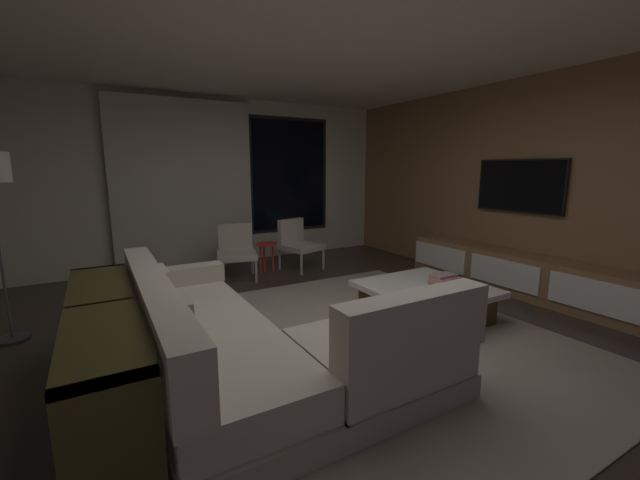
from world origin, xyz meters
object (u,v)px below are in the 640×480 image
book_stack_on_coffee_table (444,280)px  media_console (517,274)px  side_stool (266,249)px  sectional_couch (249,345)px  console_table_behind_couch (106,351)px  accent_chair_near_window (297,241)px  coffee_table (425,302)px  accent_chair_by_curtain (236,249)px  mounted_tv (519,186)px

book_stack_on_coffee_table → media_console: 1.45m
side_stool → media_console: 3.45m
sectional_couch → console_table_behind_couch: bearing=171.9°
media_console → side_stool: bearing=133.4°
accent_chair_near_window → media_console: 3.13m
media_console → console_table_behind_couch: 4.57m
coffee_table → media_console: (1.63, 0.04, 0.06)m
accent_chair_by_curtain → side_stool: bearing=4.0°
book_stack_on_coffee_table → media_console: (1.44, 0.10, -0.16)m
book_stack_on_coffee_table → media_console: size_ratio=0.09×
accent_chair_by_curtain → side_stool: accent_chair_by_curtain is taller
accent_chair_near_window → mounted_tv: (2.01, -2.33, 0.92)m
coffee_table → console_table_behind_couch: (-2.94, -0.12, 0.22)m
sectional_couch → media_console: (3.66, 0.28, -0.04)m
book_stack_on_coffee_table → accent_chair_by_curtain: bearing=118.6°
accent_chair_near_window → accent_chair_by_curtain: (-1.01, -0.05, 0.00)m
accent_chair_near_window → console_table_behind_couch: (-2.74, -2.68, -0.03)m
coffee_table → mounted_tv: 2.16m
sectional_couch → coffee_table: size_ratio=2.16×
coffee_table → book_stack_on_coffee_table: size_ratio=3.95×
media_console → mounted_tv: size_ratio=2.65×
book_stack_on_coffee_table → accent_chair_near_window: (-0.39, 2.63, 0.02)m
side_stool → media_console: media_console is taller
book_stack_on_coffee_table → side_stool: size_ratio=0.64×
sectional_couch → console_table_behind_couch: size_ratio=1.19×
coffee_table → media_console: size_ratio=0.37×
side_stool → console_table_behind_couch: 3.45m
media_console → console_table_behind_couch: (-4.57, -0.15, 0.16)m
coffee_table → accent_chair_by_curtain: 2.80m
accent_chair_by_curtain → mounted_tv: mounted_tv is taller
sectional_couch → accent_chair_by_curtain: sectional_couch is taller
book_stack_on_coffee_table → accent_chair_by_curtain: 2.94m
accent_chair_by_curtain → coffee_table: bearing=-64.2°
accent_chair_by_curtain → console_table_behind_couch: bearing=-123.2°
mounted_tv → book_stack_on_coffee_table: bearing=-169.5°
coffee_table → accent_chair_near_window: accent_chair_near_window is taller
mounted_tv → console_table_behind_couch: bearing=-175.8°
accent_chair_by_curtain → console_table_behind_couch: accent_chair_by_curtain is taller
side_stool → console_table_behind_couch: bearing=-129.6°
coffee_table → book_stack_on_coffee_table: (0.19, -0.07, 0.23)m
accent_chair_by_curtain → media_console: accent_chair_by_curtain is taller
sectional_couch → media_console: bearing=4.4°
sectional_couch → mounted_tv: 4.01m
console_table_behind_couch → media_console: bearing=1.9°
coffee_table → side_stool: 2.66m
book_stack_on_coffee_table → side_stool: book_stack_on_coffee_table is taller
coffee_table → console_table_behind_couch: 2.95m
accent_chair_by_curtain → mounted_tv: bearing=-37.0°
book_stack_on_coffee_table → coffee_table: bearing=160.5°
book_stack_on_coffee_table → media_console: media_console is taller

